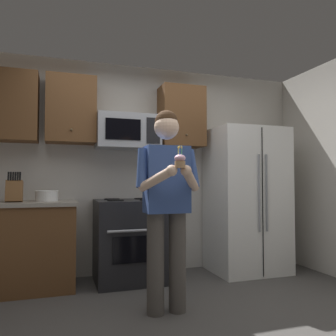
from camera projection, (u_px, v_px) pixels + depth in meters
ground_plane at (183, 329)px, 2.59m from camera, size 6.00×6.00×0.00m
wall_back at (135, 168)px, 4.31m from camera, size 4.40×0.10×2.60m
oven_range at (129, 240)px, 3.86m from camera, size 0.76×0.70×0.93m
microwave at (128, 132)px, 4.02m from camera, size 0.74×0.41×0.40m
refrigerator at (246, 200)px, 4.30m from camera, size 0.90×0.75×1.80m
cabinet_row_upper at (78, 111)px, 3.90m from camera, size 2.78×0.36×0.76m
counter_left at (4, 247)px, 3.48m from camera, size 1.44×0.66×0.92m
knife_block at (14, 191)px, 3.48m from camera, size 0.16×0.15×0.32m
bowl_large_white at (47, 195)px, 3.67m from camera, size 0.25×0.25×0.11m
person at (167, 197)px, 2.94m from camera, size 0.60×0.48×1.76m
cupcake at (180, 161)px, 2.64m from camera, size 0.09×0.09×0.17m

